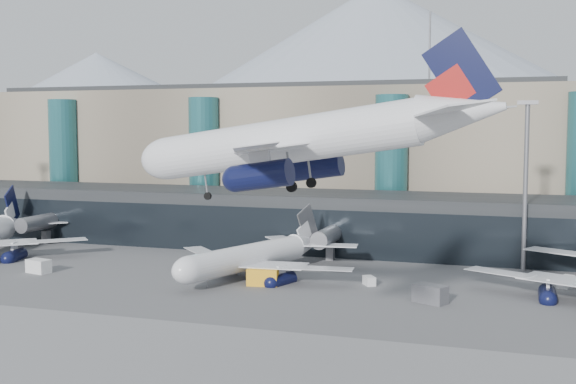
# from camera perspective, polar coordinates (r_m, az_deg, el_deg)

# --- Properties ---
(ground) EXTENTS (900.00, 900.00, 0.00)m
(ground) POSITION_cam_1_polar(r_m,az_deg,el_deg) (75.28, -6.12, -11.52)
(ground) COLOR #515154
(ground) RESTS_ON ground
(concourse) EXTENTS (170.00, 27.00, 10.00)m
(concourse) POSITION_cam_1_polar(r_m,az_deg,el_deg) (128.03, 4.60, -2.37)
(concourse) COLOR black
(concourse) RESTS_ON ground
(terminal_main) EXTENTS (130.00, 30.00, 31.00)m
(terminal_main) POSITION_cam_1_polar(r_m,az_deg,el_deg) (165.19, -1.15, 2.94)
(terminal_main) COLOR gray
(terminal_main) RESTS_ON ground
(teal_towers) EXTENTS (116.40, 19.40, 46.00)m
(teal_towers) POSITION_cam_1_polar(r_m,az_deg,el_deg) (146.91, 0.45, 2.13)
(teal_towers) COLOR #26656A
(teal_towers) RESTS_ON ground
(mountain_ridge) EXTENTS (910.00, 400.00, 110.00)m
(mountain_ridge) POSITION_cam_1_polar(r_m,az_deg,el_deg) (446.54, 16.65, 7.92)
(mountain_ridge) COLOR gray
(mountain_ridge) RESTS_ON ground
(lightmast_mid) EXTENTS (3.00, 1.20, 25.60)m
(lightmast_mid) POSITION_cam_1_polar(r_m,az_deg,el_deg) (113.86, 18.28, 1.25)
(lightmast_mid) COLOR slate
(lightmast_mid) RESTS_ON ground
(hero_jet) EXTENTS (33.94, 34.58, 11.16)m
(hero_jet) POSITION_cam_1_polar(r_m,az_deg,el_deg) (61.43, 2.64, 5.26)
(hero_jet) COLOR silver
(hero_jet) RESTS_ON ground
(jet_parked_mid) EXTENTS (31.31, 33.25, 10.69)m
(jet_parked_mid) POSITION_cam_1_polar(r_m,az_deg,el_deg) (105.94, -2.13, -4.42)
(jet_parked_mid) COLOR silver
(jet_parked_mid) RESTS_ON ground
(veh_a) EXTENTS (3.94, 2.79, 2.01)m
(veh_a) POSITION_cam_1_polar(r_m,az_deg,el_deg) (114.11, -19.11, -5.56)
(veh_a) COLOR silver
(veh_a) RESTS_ON ground
(veh_b) EXTENTS (2.64, 3.10, 1.53)m
(veh_b) POSITION_cam_1_polar(r_m,az_deg,el_deg) (112.84, -3.35, -5.53)
(veh_b) COLOR #F1A41C
(veh_b) RESTS_ON ground
(veh_c) EXTENTS (4.61, 3.72, 2.27)m
(veh_c) POSITION_cam_1_polar(r_m,az_deg,el_deg) (91.35, 11.17, -7.90)
(veh_c) COLOR #535358
(veh_c) RESTS_ON ground
(veh_d) EXTENTS (2.52, 3.13, 1.58)m
(veh_d) POSITION_cam_1_polar(r_m,az_deg,el_deg) (105.11, 21.14, -6.63)
(veh_d) COLOR silver
(veh_d) RESTS_ON ground
(veh_g) EXTENTS (2.18, 2.45, 1.24)m
(veh_g) POSITION_cam_1_polar(r_m,az_deg,el_deg) (100.22, 6.43, -6.98)
(veh_g) COLOR silver
(veh_g) RESTS_ON ground
(veh_h) EXTENTS (4.48, 2.76, 2.33)m
(veh_h) POSITION_cam_1_polar(r_m,az_deg,el_deg) (99.48, -1.98, -6.72)
(veh_h) COLOR #F1A41C
(veh_h) RESTS_ON ground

